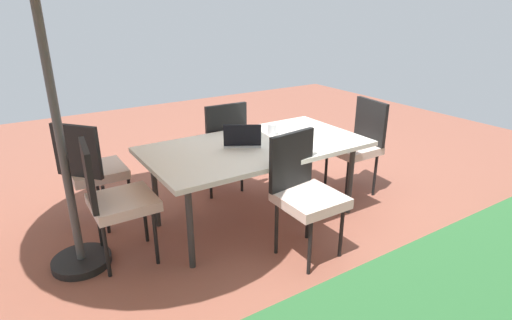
{
  "coord_description": "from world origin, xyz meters",
  "views": [
    {
      "loc": [
        1.84,
        2.87,
        1.9
      ],
      "look_at": [
        0.0,
        0.0,
        0.59
      ],
      "focal_mm": 28.75,
      "sensor_mm": 36.0,
      "label": 1
    }
  ],
  "objects": [
    {
      "name": "chair_southeast",
      "position": [
        1.26,
        -0.7,
        0.55
      ],
      "size": [
        0.59,
        0.58,
        0.98
      ],
      "rotation": [
        0.0,
        0.0,
        5.41
      ],
      "color": "beige",
      "rests_on": "ground_plane"
    },
    {
      "name": "laptop",
      "position": [
        0.12,
        -0.04,
        0.78
      ],
      "size": [
        0.4,
        0.38,
        0.21
      ],
      "rotation": [
        0.0,
        0.0,
        -0.54
      ],
      "color": "#B7B7BC",
      "rests_on": "dining_table"
    },
    {
      "name": "chair_east",
      "position": [
        1.25,
        -0.02,
        0.55
      ],
      "size": [
        0.48,
        0.47,
        0.98
      ],
      "rotation": [
        0.0,
        0.0,
        4.61
      ],
      "color": "beige",
      "rests_on": "ground_plane"
    },
    {
      "name": "cup",
      "position": [
        -0.28,
        -0.16,
        0.79
      ],
      "size": [
        0.08,
        0.08,
        0.11
      ],
      "primitive_type": "cylinder",
      "color": "white",
      "rests_on": "dining_table"
    },
    {
      "name": "dining_table",
      "position": [
        0.0,
        0.0,
        0.69
      ],
      "size": [
        1.94,
        1.05,
        0.74
      ],
      "color": "silver",
      "rests_on": "ground_plane"
    },
    {
      "name": "chair_south",
      "position": [
        -0.03,
        -0.72,
        0.55
      ],
      "size": [
        0.46,
        0.47,
        0.98
      ],
      "rotation": [
        0.0,
        0.0,
        -0.05
      ],
      "color": "beige",
      "rests_on": "ground_plane"
    },
    {
      "name": "chair_west",
      "position": [
        -1.22,
        0.05,
        0.55
      ],
      "size": [
        0.48,
        0.47,
        0.98
      ],
      "rotation": [
        0.0,
        0.0,
        1.46
      ],
      "color": "beige",
      "rests_on": "ground_plane"
    },
    {
      "name": "chair_north",
      "position": [
        -0.02,
        0.66,
        0.55
      ],
      "size": [
        0.48,
        0.49,
        0.98
      ],
      "rotation": [
        0.0,
        0.0,
        3.27
      ],
      "color": "beige",
      "rests_on": "ground_plane"
    },
    {
      "name": "ground_plane",
      "position": [
        0.0,
        0.0,
        -0.01
      ],
      "size": [
        10.0,
        10.0,
        0.02
      ],
      "primitive_type": "cube",
      "color": "#935442"
    }
  ]
}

